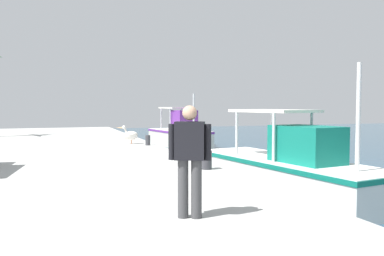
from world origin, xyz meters
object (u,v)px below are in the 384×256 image
at_px(fisherman_standing, 190,156).
at_px(mooring_bollard_nearest, 148,140).
at_px(fishing_boat_second, 288,170).
at_px(mooring_bollard_second, 207,160).
at_px(pelican, 130,135).
at_px(fishing_boat_nearest, 180,134).

distance_m(fisherman_standing, mooring_bollard_nearest, 11.06).
xyz_separation_m(fishing_boat_second, mooring_bollard_second, (-0.20, -2.36, 0.36)).
bearing_deg(fisherman_standing, fishing_boat_second, 132.61).
relative_size(fishing_boat_second, pelican, 6.90).
bearing_deg(fishing_boat_second, fishing_boat_nearest, 174.85).
relative_size(fisherman_standing, mooring_bollard_nearest, 3.88).
bearing_deg(mooring_bollard_second, pelican, -175.56).
bearing_deg(fishing_boat_second, mooring_bollard_second, -94.74).
xyz_separation_m(fishing_boat_nearest, mooring_bollard_nearest, (6.72, -3.59, 0.28)).
height_order(pelican, fisherman_standing, fisherman_standing).
bearing_deg(pelican, fishing_boat_nearest, 144.80).
bearing_deg(mooring_bollard_second, mooring_bollard_nearest, 180.00).
xyz_separation_m(fishing_boat_nearest, fishing_boat_second, (13.66, -1.23, -0.05)).
height_order(fisherman_standing, mooring_bollard_second, fisherman_standing).
height_order(fishing_boat_second, mooring_bollard_second, fishing_boat_second).
height_order(fishing_boat_second, fisherman_standing, fishing_boat_second).
distance_m(pelican, mooring_bollard_nearest, 1.01).
bearing_deg(pelican, mooring_bollard_nearest, 36.21).
height_order(fishing_boat_nearest, fishing_boat_second, fishing_boat_second).
xyz_separation_m(pelican, mooring_bollard_nearest, (0.80, 0.59, -0.18)).
height_order(pelican, mooring_bollard_second, pelican).
height_order(fishing_boat_nearest, fisherman_standing, fishing_boat_nearest).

